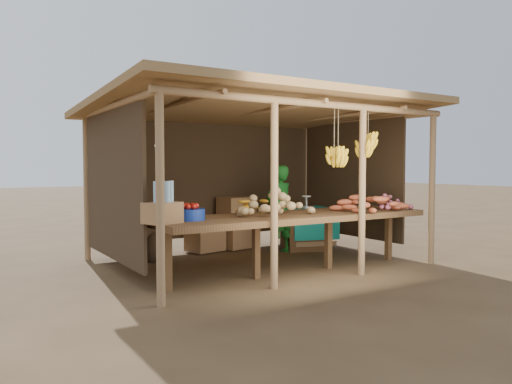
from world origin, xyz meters
TOP-DOWN VIEW (x-y plane):
  - ground at (0.00, 0.00)m, footprint 60.00×60.00m
  - stall_structure at (0.03, 0.10)m, footprint 4.70×3.50m
  - counter at (0.00, -0.95)m, footprint 3.90×1.05m
  - potato_heap at (-0.34, -0.99)m, footprint 1.22×1.00m
  - sweet_potato_heap at (1.26, -1.19)m, footprint 1.15×0.87m
  - onion_heap at (1.58, -1.17)m, footprint 0.86×0.65m
  - banana_pile at (-0.45, -0.57)m, footprint 0.77×0.63m
  - tomato_basin at (-1.50, -0.89)m, footprint 0.38×0.38m
  - bottle_box at (-1.90, -1.05)m, footprint 0.45×0.40m
  - vendor at (0.74, 0.44)m, footprint 0.58×0.43m
  - tarp_crate at (1.31, 0.49)m, footprint 0.98×0.91m
  - carton_stack at (0.13, 1.16)m, footprint 1.23×0.53m
  - burlap_sacks at (-1.44, 0.82)m, footprint 0.73×0.38m

SIDE VIEW (x-z plane):
  - ground at x=0.00m, z-range 0.00..0.00m
  - burlap_sacks at x=-1.44m, z-range -0.03..0.48m
  - carton_stack at x=0.13m, z-range -0.05..0.83m
  - tarp_crate at x=1.31m, z-range -0.08..0.86m
  - vendor at x=0.74m, z-range 0.00..1.45m
  - counter at x=0.00m, z-range 0.34..1.14m
  - tomato_basin at x=-1.50m, z-range 0.78..0.98m
  - banana_pile at x=-0.45m, z-range 0.80..1.15m
  - onion_heap at x=1.58m, z-range 0.80..1.15m
  - sweet_potato_heap at x=1.26m, z-range 0.80..1.16m
  - bottle_box at x=-1.90m, z-range 0.74..1.22m
  - potato_heap at x=-0.34m, z-range 0.80..1.17m
  - stall_structure at x=0.03m, z-range 0.71..3.14m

